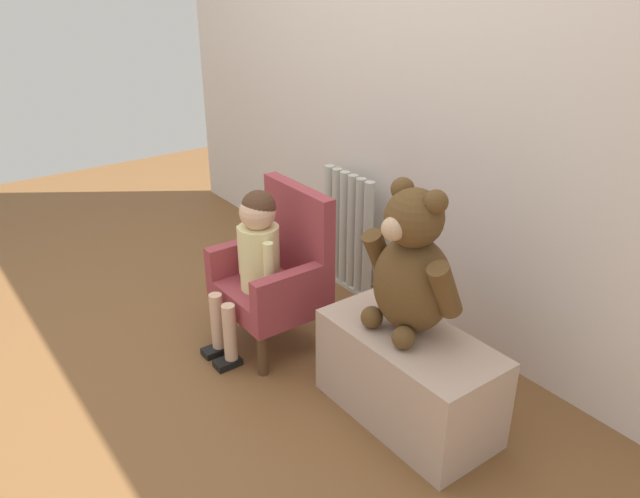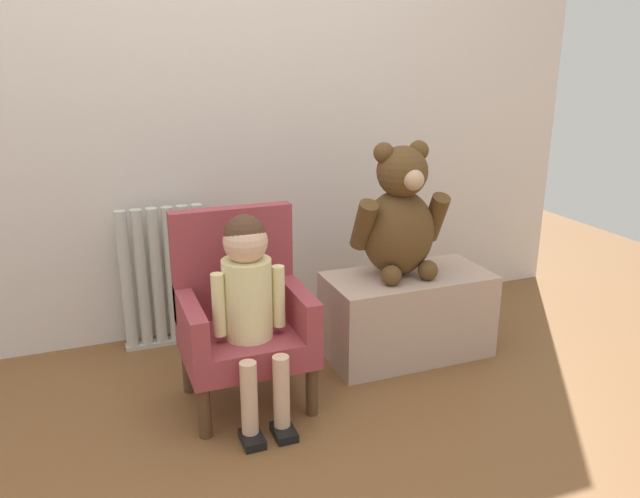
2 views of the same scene
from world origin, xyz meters
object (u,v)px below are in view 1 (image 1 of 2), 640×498
at_px(low_bench, 408,376).
at_px(radiator, 348,232).
at_px(child_figure, 254,250).
at_px(large_teddy_bear, 412,268).
at_px(child_armchair, 278,272).

bearing_deg(low_bench, radiator, 153.67).
xyz_separation_m(child_figure, low_bench, (0.73, 0.20, -0.29)).
bearing_deg(large_teddy_bear, child_armchair, -170.77).
bearing_deg(child_figure, low_bench, 15.39).
xyz_separation_m(radiator, child_armchair, (0.20, -0.55, 0.03)).
relative_size(child_armchair, low_bench, 1.03).
relative_size(radiator, child_figure, 0.86).
distance_m(radiator, child_armchair, 0.58).
height_order(child_armchair, low_bench, child_armchair).
height_order(radiator, low_bench, radiator).
relative_size(child_armchair, large_teddy_bear, 1.28).
relative_size(child_armchair, child_figure, 0.97).
height_order(radiator, child_armchair, child_armchair).
distance_m(child_armchair, child_figure, 0.18).
bearing_deg(large_teddy_bear, radiator, 153.88).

